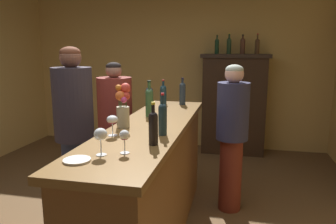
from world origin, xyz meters
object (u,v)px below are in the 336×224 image
object	(u,v)px
display_cabinet	(234,102)
display_bottle_midleft	(229,45)
wine_glass_rear	(124,137)
display_bottle_left	(217,45)
bar_counter	(151,183)
flower_arrangement	(123,106)
wine_bottle_chardonnay	(153,126)
patron_tall	(115,124)
wine_bottle_pinot	(163,94)
wine_glass_mid	(112,121)
wine_bottle_riesling	(149,97)
display_bottle_center	(243,45)
wine_bottle_syrah	(182,92)
wine_bottle_merlot	(149,101)
display_bottle_midright	(257,45)
patron_in_navy	(75,131)
bartender	(232,132)
wine_bottle_malbec	(163,117)
cheese_plate	(77,160)
wine_glass_front	(101,135)

from	to	relation	value
display_cabinet	display_bottle_midleft	world-z (taller)	display_bottle_midleft
display_cabinet	wine_glass_rear	size ratio (longest dim) A/B	11.09
display_bottle_left	bar_counter	bearing A→B (deg)	-97.38
flower_arrangement	display_bottle_left	world-z (taller)	display_bottle_left
wine_bottle_chardonnay	flower_arrangement	world-z (taller)	flower_arrangement
display_cabinet	patron_tall	world-z (taller)	display_cabinet
wine_bottle_chardonnay	wine_bottle_pinot	distance (m)	1.59
wine_bottle_chardonnay	wine_glass_mid	distance (m)	0.38
wine_bottle_riesling	wine_bottle_chardonnay	size ratio (longest dim) A/B	1.07
wine_bottle_chardonnay	display_bottle_center	size ratio (longest dim) A/B	0.96
wine_bottle_syrah	wine_bottle_merlot	bearing A→B (deg)	-104.64
display_bottle_midright	patron_in_navy	world-z (taller)	display_bottle_midright
bar_counter	wine_bottle_merlot	distance (m)	0.75
display_bottle_center	patron_in_navy	xyz separation A→B (m)	(-1.51, -2.59, -0.81)
wine_glass_rear	flower_arrangement	distance (m)	0.67
wine_glass_rear	wine_bottle_merlot	bearing A→B (deg)	97.76
display_bottle_center	bartender	world-z (taller)	display_bottle_center
display_bottle_midright	wine_glass_mid	bearing A→B (deg)	-110.17
wine_bottle_merlot	bartender	distance (m)	0.94
wine_glass_mid	patron_tall	xyz separation A→B (m)	(-0.50, 1.28, -0.34)
wine_bottle_riesling	patron_tall	xyz separation A→B (m)	(-0.48, 0.26, -0.36)
wine_bottle_pinot	bartender	size ratio (longest dim) A/B	0.18
display_bottle_center	patron_tall	distance (m)	2.48
bar_counter	display_cabinet	size ratio (longest dim) A/B	1.52
bartender	wine_bottle_malbec	bearing A→B (deg)	72.17
display_bottle_midright	wine_bottle_malbec	bearing A→B (deg)	-104.70
patron_in_navy	patron_tall	bearing A→B (deg)	110.92
cheese_plate	display_bottle_midright	bearing A→B (deg)	72.85
display_cabinet	display_bottle_left	bearing A→B (deg)	180.00
bar_counter	patron_in_navy	bearing A→B (deg)	172.27
bar_counter	patron_tall	xyz separation A→B (m)	(-0.67, 0.88, 0.30)
display_bottle_center	bartender	distance (m)	2.17
bar_counter	display_bottle_midleft	xyz separation A→B (m)	(0.54, 2.70, 1.21)
wine_bottle_riesling	wine_glass_mid	world-z (taller)	wine_bottle_riesling
wine_glass_front	wine_glass_rear	distance (m)	0.14
bar_counter	bartender	size ratio (longest dim) A/B	1.59
display_bottle_left	display_bottle_midleft	world-z (taller)	display_bottle_midleft
display_bottle_center	patron_in_navy	world-z (taller)	display_bottle_center
wine_bottle_malbec	flower_arrangement	distance (m)	0.40
wine_bottle_pinot	wine_bottle_chardonnay	bearing A→B (deg)	-79.11
wine_glass_rear	flower_arrangement	xyz separation A→B (m)	(-0.24, 0.62, 0.07)
wine_glass_front	cheese_plate	world-z (taller)	wine_glass_front
wine_glass_rear	display_bottle_center	xyz separation A→B (m)	(0.69, 3.47, 0.58)
wine_bottle_malbec	display_bottle_left	size ratio (longest dim) A/B	1.05
flower_arrangement	cheese_plate	size ratio (longest dim) A/B	2.30
bar_counter	wine_glass_rear	xyz separation A→B (m)	(0.05, -0.77, 0.63)
wine_bottle_pinot	display_bottle_midright	xyz separation A→B (m)	(1.09, 1.70, 0.55)
wine_bottle_riesling	wine_bottle_merlot	distance (m)	0.33
display_cabinet	patron_tall	bearing A→B (deg)	-125.87
wine_bottle_chardonnay	wine_bottle_merlot	size ratio (longest dim) A/B	0.84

